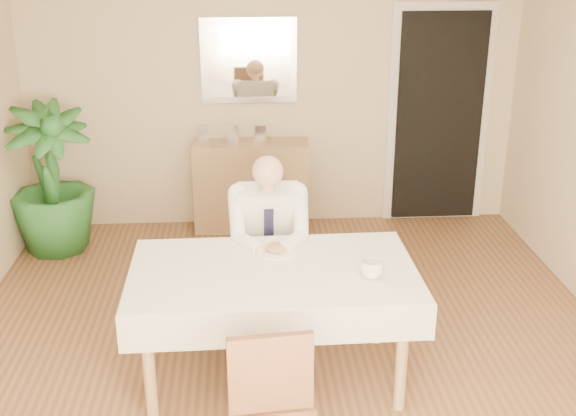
{
  "coord_description": "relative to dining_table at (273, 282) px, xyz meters",
  "views": [
    {
      "loc": [
        -0.29,
        -4.02,
        2.64
      ],
      "look_at": [
        0.0,
        0.35,
        0.95
      ],
      "focal_mm": 45.0,
      "sensor_mm": 36.0,
      "label": 1
    }
  ],
  "objects": [
    {
      "name": "mirror",
      "position": [
        -0.09,
        2.61,
        0.88
      ],
      "size": [
        0.86,
        0.04,
        0.76
      ],
      "color": "silver",
      "rests_on": "room"
    },
    {
      "name": "food",
      "position": [
        0.03,
        0.24,
        0.11
      ],
      "size": [
        0.14,
        0.14,
        0.06
      ],
      "primitive_type": "ellipsoid",
      "color": "brown",
      "rests_on": "dining_table"
    },
    {
      "name": "knife",
      "position": [
        0.07,
        0.18,
        0.11
      ],
      "size": [
        0.01,
        0.13,
        0.01
      ],
      "primitive_type": "cylinder",
      "rotation": [
        1.57,
        0.0,
        0.0
      ],
      "color": "silver",
      "rests_on": "dining_table"
    },
    {
      "name": "room",
      "position": [
        0.12,
        0.14,
        0.63
      ],
      "size": [
        5.0,
        5.02,
        2.6
      ],
      "color": "brown",
      "rests_on": "ground"
    },
    {
      "name": "chair_near",
      "position": [
        -0.06,
        -0.85,
        -0.18
      ],
      "size": [
        0.45,
        0.45,
        0.87
      ],
      "rotation": [
        0.0,
        0.0,
        0.1
      ],
      "color": "#47291A",
      "rests_on": "ground"
    },
    {
      "name": "sideboard",
      "position": [
        -0.09,
        2.46,
        -0.25
      ],
      "size": [
        1.07,
        0.41,
        0.84
      ],
      "primitive_type": "cube",
      "rotation": [
        0.0,
        0.0,
        -0.06
      ],
      "color": "olive",
      "rests_on": "ground"
    },
    {
      "name": "photo_frame_center",
      "position": [
        -0.25,
        2.54,
        0.24
      ],
      "size": [
        0.1,
        0.02,
        0.14
      ],
      "primitive_type": "cube",
      "color": "silver",
      "rests_on": "sideboard"
    },
    {
      "name": "plate",
      "position": [
        0.03,
        0.24,
        0.09
      ],
      "size": [
        0.26,
        0.26,
        0.02
      ],
      "primitive_type": "cylinder",
      "color": "white",
      "rests_on": "dining_table"
    },
    {
      "name": "photo_frame_right",
      "position": [
        -0.0,
        2.52,
        0.24
      ],
      "size": [
        0.1,
        0.02,
        0.14
      ],
      "primitive_type": "cube",
      "color": "silver",
      "rests_on": "sideboard"
    },
    {
      "name": "photo_frame_left",
      "position": [
        -0.52,
        2.54,
        0.24
      ],
      "size": [
        0.1,
        0.02,
        0.14
      ],
      "primitive_type": "cube",
      "color": "silver",
      "rests_on": "sideboard"
    },
    {
      "name": "doorway",
      "position": [
        1.67,
        2.61,
        0.33
      ],
      "size": [
        0.96,
        0.07,
        2.1
      ],
      "color": "silver",
      "rests_on": "ground"
    },
    {
      "name": "potted_palm",
      "position": [
        -1.81,
        2.09,
        -0.02
      ],
      "size": [
        0.96,
        0.96,
        1.3
      ],
      "primitive_type": "imported",
      "rotation": [
        0.0,
        0.0,
        0.42
      ],
      "color": "#1E521F",
      "rests_on": "ground"
    },
    {
      "name": "chair_far",
      "position": [
        0.0,
        0.88,
        -0.19
      ],
      "size": [
        0.41,
        0.41,
        0.86
      ],
      "rotation": [
        0.0,
        0.0,
        -0.0
      ],
      "color": "#47291A",
      "rests_on": "ground"
    },
    {
      "name": "coffee_mug",
      "position": [
        0.57,
        -0.15,
        0.14
      ],
      "size": [
        0.17,
        0.17,
        0.1
      ],
      "primitive_type": "imported",
      "rotation": [
        0.0,
        0.0,
        0.37
      ],
      "color": "white",
      "rests_on": "dining_table"
    },
    {
      "name": "fork",
      "position": [
        -0.01,
        0.18,
        0.11
      ],
      "size": [
        0.01,
        0.13,
        0.01
      ],
      "primitive_type": "cylinder",
      "rotation": [
        1.57,
        0.0,
        0.0
      ],
      "color": "silver",
      "rests_on": "dining_table"
    },
    {
      "name": "seated_man",
      "position": [
        0.0,
        0.59,
        0.02
      ],
      "size": [
        0.48,
        0.72,
        1.24
      ],
      "color": "white",
      "rests_on": "ground"
    },
    {
      "name": "dining_table",
      "position": [
        0.0,
        0.0,
        0.0
      ],
      "size": [
        1.73,
        1.04,
        0.75
      ],
      "rotation": [
        0.0,
        0.0,
        0.02
      ],
      "color": "olive",
      "rests_on": "ground"
    }
  ]
}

